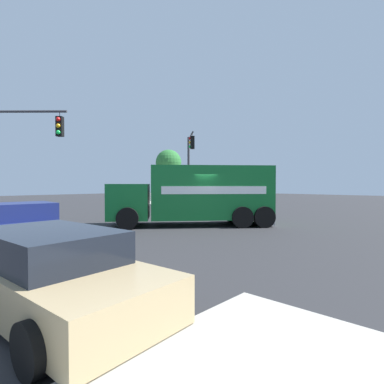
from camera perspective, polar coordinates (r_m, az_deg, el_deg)
name	(u,v)px	position (r m, az deg, el deg)	size (l,w,h in m)	color
ground_plane	(204,225)	(15.21, 2.20, -6.22)	(100.00, 100.00, 0.00)	#2B2B2D
sidewalk_corner_near	(192,203)	(32.31, -0.02, -2.01)	(10.43, 10.43, 0.14)	#B2ADA0
delivery_truck	(197,195)	(15.02, 0.91, -0.51)	(7.56, 7.13, 2.92)	#146B2D
traffic_light_primary	(1,147)	(17.34, -32.41, 7.26)	(3.38, 3.70, 5.79)	#38383D
traffic_light_secondary	(190,160)	(24.86, -0.45, 6.13)	(2.84, 3.14, 5.96)	#38383D
pickup_navy	(21,221)	(12.47, -29.62, -4.74)	(2.53, 5.32, 1.38)	navy
sedan_tan	(51,273)	(5.42, -25.03, -13.72)	(2.26, 4.41, 1.31)	tan
pedestrian_near_corner	(199,193)	(34.12, 1.29, -0.14)	(0.47, 0.36, 1.64)	black
pedestrian_crossing	(203,194)	(30.02, 2.12, -0.34)	(0.45, 0.38, 1.66)	#4C4C51
picket_fence_run	(161,196)	(35.85, -5.84, -0.79)	(5.50, 0.05, 0.95)	silver
shade_tree_near	(169,163)	(34.92, -4.46, 5.53)	(2.95, 2.95, 5.88)	brown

